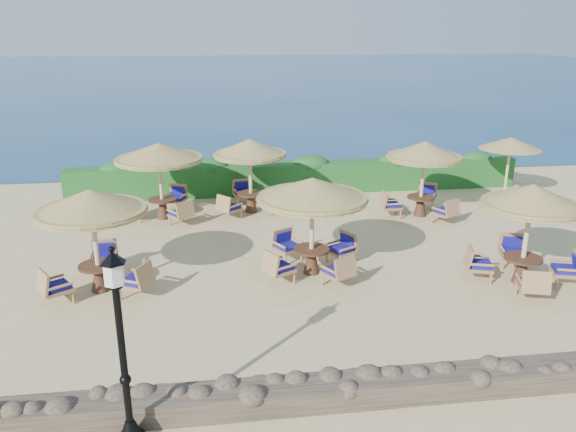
{
  "coord_description": "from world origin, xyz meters",
  "views": [
    {
      "loc": [
        -3.32,
        -14.38,
        6.28
      ],
      "look_at": [
        -1.33,
        0.36,
        1.3
      ],
      "focal_mm": 35.0,
      "sensor_mm": 36.0,
      "label": 1
    }
  ],
  "objects_px": {
    "cafe_set_0": "(93,220)",
    "cafe_set_4": "(250,161)",
    "extra_parasol": "(511,143)",
    "cafe_set_2": "(529,220)",
    "cafe_set_1": "(312,208)",
    "cafe_set_5": "(424,164)",
    "lamp_post": "(123,360)",
    "cafe_set_3": "(159,164)"
  },
  "relations": [
    {
      "from": "lamp_post",
      "to": "cafe_set_5",
      "type": "relative_size",
      "value": 1.19
    },
    {
      "from": "cafe_set_0",
      "to": "cafe_set_1",
      "type": "xyz_separation_m",
      "value": [
        5.46,
        0.35,
        -0.03
      ]
    },
    {
      "from": "cafe_set_0",
      "to": "cafe_set_5",
      "type": "distance_m",
      "value": 11.12
    },
    {
      "from": "cafe_set_1",
      "to": "cafe_set_4",
      "type": "distance_m",
      "value": 5.68
    },
    {
      "from": "lamp_post",
      "to": "cafe_set_0",
      "type": "distance_m",
      "value": 5.98
    },
    {
      "from": "cafe_set_0",
      "to": "cafe_set_2",
      "type": "relative_size",
      "value": 0.96
    },
    {
      "from": "cafe_set_2",
      "to": "cafe_set_0",
      "type": "bearing_deg",
      "value": 174.8
    },
    {
      "from": "cafe_set_1",
      "to": "cafe_set_4",
      "type": "bearing_deg",
      "value": 102.47
    },
    {
      "from": "cafe_set_0",
      "to": "cafe_set_3",
      "type": "distance_m",
      "value": 5.68
    },
    {
      "from": "lamp_post",
      "to": "cafe_set_5",
      "type": "height_order",
      "value": "lamp_post"
    },
    {
      "from": "cafe_set_0",
      "to": "cafe_set_1",
      "type": "distance_m",
      "value": 5.47
    },
    {
      "from": "cafe_set_0",
      "to": "cafe_set_5",
      "type": "bearing_deg",
      "value": 24.72
    },
    {
      "from": "cafe_set_0",
      "to": "cafe_set_3",
      "type": "xyz_separation_m",
      "value": [
        1.14,
        5.56,
        0.07
      ]
    },
    {
      "from": "cafe_set_1",
      "to": "lamp_post",
      "type": "bearing_deg",
      "value": -122.93
    },
    {
      "from": "lamp_post",
      "to": "extra_parasol",
      "type": "bearing_deg",
      "value": 43.6
    },
    {
      "from": "cafe_set_0",
      "to": "cafe_set_4",
      "type": "bearing_deg",
      "value": 54.34
    },
    {
      "from": "lamp_post",
      "to": "cafe_set_0",
      "type": "relative_size",
      "value": 1.19
    },
    {
      "from": "lamp_post",
      "to": "cafe_set_4",
      "type": "bearing_deg",
      "value": 76.78
    },
    {
      "from": "cafe_set_1",
      "to": "cafe_set_3",
      "type": "xyz_separation_m",
      "value": [
        -4.32,
        5.21,
        0.1
      ]
    },
    {
      "from": "lamp_post",
      "to": "cafe_set_2",
      "type": "relative_size",
      "value": 1.15
    },
    {
      "from": "cafe_set_1",
      "to": "cafe_set_0",
      "type": "bearing_deg",
      "value": -176.33
    },
    {
      "from": "extra_parasol",
      "to": "cafe_set_0",
      "type": "relative_size",
      "value": 0.87
    },
    {
      "from": "cafe_set_3",
      "to": "cafe_set_5",
      "type": "bearing_deg",
      "value": -5.8
    },
    {
      "from": "cafe_set_5",
      "to": "cafe_set_2",
      "type": "bearing_deg",
      "value": -83.47
    },
    {
      "from": "lamp_post",
      "to": "cafe_set_2",
      "type": "xyz_separation_m",
      "value": [
        9.26,
        4.8,
        0.17
      ]
    },
    {
      "from": "cafe_set_0",
      "to": "cafe_set_5",
      "type": "height_order",
      "value": "same"
    },
    {
      "from": "cafe_set_0",
      "to": "cafe_set_4",
      "type": "relative_size",
      "value": 1.01
    },
    {
      "from": "cafe_set_2",
      "to": "cafe_set_1",
      "type": "bearing_deg",
      "value": 165.9
    },
    {
      "from": "cafe_set_4",
      "to": "cafe_set_2",
      "type": "bearing_deg",
      "value": -46.54
    },
    {
      "from": "cafe_set_5",
      "to": "cafe_set_0",
      "type": "bearing_deg",
      "value": -155.28
    },
    {
      "from": "cafe_set_3",
      "to": "cafe_set_5",
      "type": "height_order",
      "value": "same"
    },
    {
      "from": "cafe_set_2",
      "to": "cafe_set_4",
      "type": "distance_m",
      "value": 9.47
    },
    {
      "from": "cafe_set_3",
      "to": "extra_parasol",
      "type": "bearing_deg",
      "value": 2.92
    },
    {
      "from": "cafe_set_4",
      "to": "cafe_set_5",
      "type": "xyz_separation_m",
      "value": [
        5.87,
        -1.25,
        0.0
      ]
    },
    {
      "from": "cafe_set_0",
      "to": "cafe_set_5",
      "type": "relative_size",
      "value": 1.0
    },
    {
      "from": "cafe_set_4",
      "to": "cafe_set_5",
      "type": "height_order",
      "value": "same"
    },
    {
      "from": "lamp_post",
      "to": "cafe_set_2",
      "type": "bearing_deg",
      "value": 27.41
    },
    {
      "from": "cafe_set_0",
      "to": "cafe_set_2",
      "type": "bearing_deg",
      "value": -5.2
    },
    {
      "from": "cafe_set_2",
      "to": "cafe_set_3",
      "type": "bearing_deg",
      "value": 145.75
    },
    {
      "from": "extra_parasol",
      "to": "cafe_set_2",
      "type": "distance_m",
      "value": 7.95
    },
    {
      "from": "cafe_set_4",
      "to": "cafe_set_5",
      "type": "relative_size",
      "value": 0.98
    },
    {
      "from": "extra_parasol",
      "to": "cafe_set_0",
      "type": "height_order",
      "value": "cafe_set_0"
    }
  ]
}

